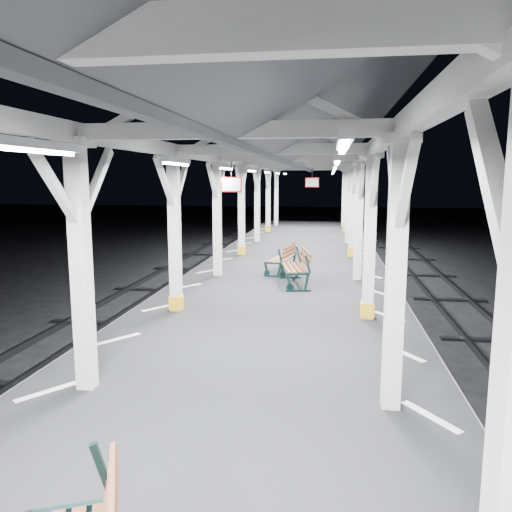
# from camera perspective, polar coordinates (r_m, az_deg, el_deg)

# --- Properties ---
(ground) EXTENTS (120.00, 120.00, 0.00)m
(ground) POSITION_cam_1_polar(r_m,az_deg,el_deg) (8.96, -0.13, -16.30)
(ground) COLOR black
(ground) RESTS_ON ground
(platform) EXTENTS (6.00, 50.00, 1.00)m
(platform) POSITION_cam_1_polar(r_m,az_deg,el_deg) (8.76, -0.13, -13.34)
(platform) COLOR black
(platform) RESTS_ON ground
(hazard_stripes_left) EXTENTS (1.00, 48.00, 0.01)m
(hazard_stripes_left) POSITION_cam_1_polar(r_m,az_deg,el_deg) (9.25, -15.52, -9.13)
(hazard_stripes_left) COLOR silver
(hazard_stripes_left) RESTS_ON platform
(hazard_stripes_right) EXTENTS (1.00, 48.00, 0.01)m
(hazard_stripes_right) POSITION_cam_1_polar(r_m,az_deg,el_deg) (8.58, 16.56, -10.59)
(hazard_stripes_right) COLOR silver
(hazard_stripes_right) RESTS_ON platform
(canopy) EXTENTS (5.40, 49.00, 4.65)m
(canopy) POSITION_cam_1_polar(r_m,az_deg,el_deg) (8.12, -0.16, 14.14)
(canopy) COLOR silver
(canopy) RESTS_ON platform
(bench_mid) EXTENTS (0.98, 1.83, 0.94)m
(bench_mid) POSITION_cam_1_polar(r_m,az_deg,el_deg) (13.28, 4.80, -1.17)
(bench_mid) COLOR black
(bench_mid) RESTS_ON platform
(bench_far) EXTENTS (0.87, 1.63, 0.84)m
(bench_far) POSITION_cam_1_polar(r_m,az_deg,el_deg) (14.97, 3.20, -0.23)
(bench_far) COLOR black
(bench_far) RESTS_ON platform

